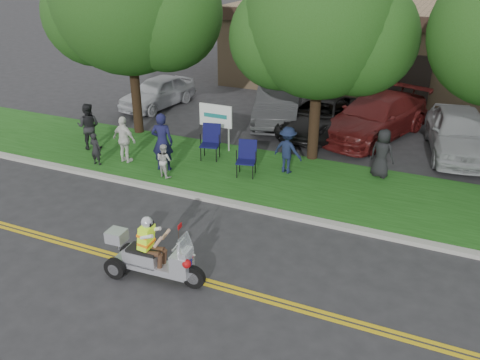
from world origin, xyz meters
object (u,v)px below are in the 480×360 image
at_px(lawn_chair_b, 211,139).
at_px(parked_car_left, 279,103).
at_px(parked_car_far_left, 158,92).
at_px(parked_car_mid, 320,116).
at_px(spectator_adult_mid, 89,126).
at_px(lawn_chair_a, 247,156).
at_px(spectator_adult_right, 124,140).
at_px(spectator_adult_left, 162,142).
at_px(parked_car_right, 375,117).
at_px(parked_car_far_right, 459,132).
at_px(trike_scooter, 151,257).

bearing_deg(lawn_chair_b, parked_car_left, 68.10).
height_order(parked_car_far_left, parked_car_mid, parked_car_far_left).
bearing_deg(parked_car_far_left, spectator_adult_mid, -74.99).
distance_m(lawn_chair_a, parked_car_left, 5.69).
bearing_deg(spectator_adult_right, spectator_adult_left, -173.96).
distance_m(parked_car_mid, parked_car_right, 2.11).
xyz_separation_m(parked_car_mid, parked_car_far_right, (5.10, -0.24, 0.14)).
bearing_deg(lawn_chair_b, lawn_chair_a, -38.40).
relative_size(trike_scooter, parked_car_far_right, 0.49).
relative_size(parked_car_right, parked_car_far_right, 1.15).
bearing_deg(parked_car_left, trike_scooter, -99.18).
bearing_deg(spectator_adult_right, parked_car_left, -109.46).
height_order(parked_car_right, parked_car_far_right, parked_car_far_right).
relative_size(parked_car_far_left, parked_car_right, 0.74).
xyz_separation_m(parked_car_far_left, parked_car_right, (9.78, 0.02, 0.11)).
bearing_deg(parked_car_mid, spectator_adult_mid, -137.03).
bearing_deg(trike_scooter, parked_car_mid, 83.26).
bearing_deg(lawn_chair_a, lawn_chair_b, 141.99).
distance_m(spectator_adult_left, spectator_adult_right, 1.51).
bearing_deg(parked_car_far_right, lawn_chair_b, -162.12).
xyz_separation_m(lawn_chair_b, spectator_adult_left, (-0.95, -1.54, 0.29)).
relative_size(trike_scooter, parked_car_right, 0.43).
xyz_separation_m(lawn_chair_a, spectator_adult_mid, (-6.02, -0.26, 0.21)).
bearing_deg(spectator_adult_mid, lawn_chair_a, 162.85).
bearing_deg(parked_car_far_right, parked_car_far_left, 167.39).
distance_m(lawn_chair_a, lawn_chair_b, 1.85).
bearing_deg(parked_car_far_right, spectator_adult_right, -161.14).
bearing_deg(spectator_adult_mid, parked_car_mid, -162.09).
height_order(lawn_chair_a, spectator_adult_right, spectator_adult_right).
bearing_deg(parked_car_mid, parked_car_far_left, -177.20).
distance_m(trike_scooter, spectator_adult_mid, 8.39).
bearing_deg(spectator_adult_mid, trike_scooter, 118.53).
bearing_deg(lawn_chair_b, parked_car_mid, 45.14).
relative_size(parked_car_mid, parked_car_far_right, 1.01).
xyz_separation_m(spectator_adult_right, parked_car_mid, (5.07, 5.83, -0.22)).
height_order(lawn_chair_b, parked_car_far_right, parked_car_far_right).
relative_size(spectator_adult_right, parked_car_left, 0.32).
height_order(lawn_chair_a, lawn_chair_b, lawn_chair_b).
bearing_deg(lawn_chair_a, spectator_adult_right, 176.97).
bearing_deg(parked_car_left, parked_car_far_right, -21.41).
height_order(lawn_chair_b, parked_car_right, parked_car_right).
relative_size(lawn_chair_b, parked_car_left, 0.24).
relative_size(parked_car_far_left, parked_car_left, 0.82).
xyz_separation_m(trike_scooter, parked_car_far_right, (5.81, 10.69, 0.28)).
bearing_deg(spectator_adult_mid, parked_car_far_left, -102.06).
xyz_separation_m(lawn_chair_b, parked_car_far_left, (-5.10, 4.66, -0.07)).
bearing_deg(parked_car_far_left, lawn_chair_a, -31.29).
bearing_deg(trike_scooter, parked_car_far_left, 118.77).
relative_size(lawn_chair_a, spectator_adult_right, 0.70).
distance_m(spectator_adult_right, parked_car_far_left, 6.73).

